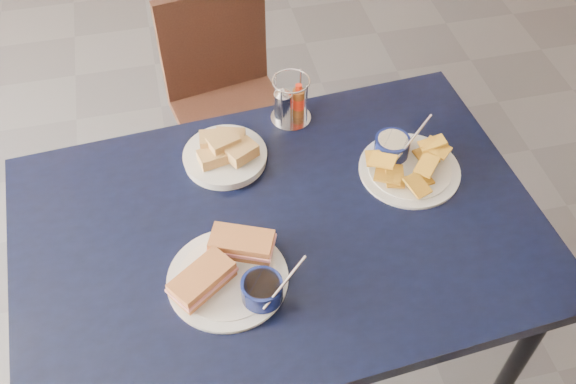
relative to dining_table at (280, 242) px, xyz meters
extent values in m
plane|color=#4B4B50|center=(0.12, 0.10, -0.69)|extent=(6.00, 6.00, 0.00)
cube|color=black|center=(0.00, 0.00, 0.04)|extent=(1.29, 0.90, 0.04)
cylinder|color=black|center=(0.53, -0.33, -0.33)|extent=(0.04, 0.04, 0.71)
cylinder|color=black|center=(-0.53, 0.33, -0.33)|extent=(0.04, 0.04, 0.71)
cylinder|color=black|center=(0.53, 0.33, -0.33)|extent=(0.04, 0.04, 0.71)
cube|color=black|center=(0.00, 0.79, -0.30)|extent=(0.44, 0.42, 0.04)
cylinder|color=black|center=(-0.15, 0.64, -0.50)|extent=(0.03, 0.03, 0.37)
cylinder|color=black|center=(0.16, 0.64, -0.50)|extent=(0.03, 0.03, 0.37)
cylinder|color=black|center=(-0.15, 0.93, -0.50)|extent=(0.03, 0.03, 0.37)
cylinder|color=black|center=(0.16, 0.93, -0.50)|extent=(0.03, 0.03, 0.37)
cube|color=black|center=(0.00, 0.95, -0.08)|extent=(0.38, 0.10, 0.40)
cylinder|color=white|center=(-0.14, -0.12, 0.07)|extent=(0.27, 0.27, 0.01)
cylinder|color=white|center=(-0.14, -0.12, 0.07)|extent=(0.22, 0.22, 0.00)
cube|color=#C97E48|center=(-0.20, -0.13, 0.10)|extent=(0.16, 0.14, 0.04)
cube|color=pink|center=(-0.20, -0.13, 0.09)|extent=(0.16, 0.14, 0.01)
cube|color=#C97E48|center=(-0.10, -0.05, 0.10)|extent=(0.16, 0.12, 0.04)
cube|color=pink|center=(-0.10, -0.05, 0.09)|extent=(0.16, 0.13, 0.01)
cylinder|color=#0B113D|center=(-0.08, -0.18, 0.10)|extent=(0.09, 0.09, 0.05)
cylinder|color=black|center=(-0.08, -0.18, 0.12)|extent=(0.08, 0.08, 0.01)
cylinder|color=silver|center=(-0.03, -0.20, 0.14)|extent=(0.11, 0.07, 0.08)
cylinder|color=white|center=(0.36, 0.10, 0.07)|extent=(0.26, 0.26, 0.01)
cylinder|color=white|center=(0.36, 0.10, 0.07)|extent=(0.21, 0.21, 0.00)
cube|color=gold|center=(0.36, 0.05, 0.08)|extent=(0.07, 0.06, 0.02)
cube|color=gold|center=(0.41, 0.12, 0.08)|extent=(0.05, 0.07, 0.01)
cube|color=gold|center=(0.30, 0.06, 0.09)|extent=(0.06, 0.07, 0.03)
cube|color=gold|center=(0.35, 0.02, 0.09)|extent=(0.06, 0.08, 0.02)
cube|color=gold|center=(0.29, 0.06, 0.10)|extent=(0.08, 0.07, 0.01)
cube|color=gold|center=(0.28, 0.12, 0.10)|extent=(0.07, 0.06, 0.02)
cube|color=gold|center=(0.39, 0.07, 0.11)|extent=(0.08, 0.08, 0.02)
cube|color=gold|center=(0.28, 0.10, 0.11)|extent=(0.08, 0.07, 0.02)
cube|color=gold|center=(0.42, 0.12, 0.11)|extent=(0.07, 0.05, 0.03)
cube|color=gold|center=(0.43, 0.11, 0.12)|extent=(0.08, 0.08, 0.02)
cylinder|color=#0B113D|center=(0.33, 0.16, 0.10)|extent=(0.09, 0.09, 0.05)
cylinder|color=beige|center=(0.33, 0.16, 0.12)|extent=(0.08, 0.08, 0.01)
cylinder|color=silver|center=(0.37, 0.14, 0.14)|extent=(0.11, 0.07, 0.08)
cylinder|color=white|center=(-0.09, 0.24, 0.07)|extent=(0.21, 0.21, 0.02)
cylinder|color=white|center=(-0.09, 0.24, 0.08)|extent=(0.17, 0.17, 0.00)
cube|color=tan|center=(-0.12, 0.22, 0.10)|extent=(0.08, 0.06, 0.03)
cube|color=tan|center=(-0.07, 0.27, 0.11)|extent=(0.09, 0.07, 0.03)
cube|color=tan|center=(-0.05, 0.21, 0.12)|extent=(0.09, 0.08, 0.03)
cube|color=tan|center=(-0.11, 0.26, 0.12)|extent=(0.08, 0.06, 0.03)
cube|color=tan|center=(-0.09, 0.24, 0.13)|extent=(0.09, 0.07, 0.03)
cylinder|color=silver|center=(0.11, 0.35, 0.07)|extent=(0.11, 0.11, 0.01)
cylinder|color=silver|center=(0.14, 0.39, 0.14)|extent=(0.00, 0.01, 0.13)
cylinder|color=silver|center=(0.08, 0.39, 0.14)|extent=(0.01, 0.01, 0.13)
cylinder|color=silver|center=(0.08, 0.32, 0.14)|extent=(0.01, 0.01, 0.13)
cylinder|color=silver|center=(0.14, 0.32, 0.14)|extent=(0.00, 0.01, 0.13)
torus|color=silver|center=(0.11, 0.35, 0.20)|extent=(0.10, 0.10, 0.00)
cylinder|color=silver|center=(0.09, 0.35, 0.11)|extent=(0.05, 0.05, 0.08)
cone|color=silver|center=(0.09, 0.35, 0.17)|extent=(0.04, 0.04, 0.02)
cylinder|color=brown|center=(0.13, 0.36, 0.11)|extent=(0.03, 0.03, 0.08)
cylinder|color=red|center=(0.13, 0.36, 0.11)|extent=(0.03, 0.03, 0.03)
cylinder|color=red|center=(0.13, 0.36, 0.16)|extent=(0.02, 0.02, 0.02)
camera|label=1|loc=(-0.19, -0.90, 1.27)|focal=40.00mm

